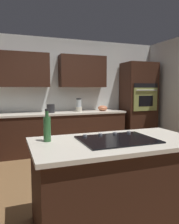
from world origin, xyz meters
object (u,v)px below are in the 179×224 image
Objects in this scene: wall_oven at (138,104)px; cooktop at (117,139)px; blender at (79,106)px; oil_bottle at (47,128)px; mixing_bowl at (103,108)px; kettle at (51,108)px.

wall_oven is 2.73× the size of cooktop.
wall_oven is 6.73× the size of blender.
wall_oven is at bearing -126.38° from cooktop.
oil_bottle is at bearing 43.63° from wall_oven.
mixing_bowl is at bearing 180.00° from blender.
cooktop is at bearing 93.54° from kettle.
blender is 2.87m from oil_bottle.
mixing_bowl is at bearing -123.79° from oil_bottle.
wall_oven is 1.60m from blender.
cooktop is 3.26× the size of mixing_bowl.
blender is 0.95× the size of oil_bottle.
kettle is at bearing 0.00° from blender.
blender is at bearing 0.00° from mixing_bowl.
kettle is at bearing -86.46° from cooktop.
blender reaches higher than mixing_bowl.
wall_oven is at bearing -179.94° from kettle.
kettle reaches higher than cooktop.
blender is 1.32× the size of mixing_bowl.
mixing_bowl is at bearing 0.15° from wall_oven.
kettle is at bearing -100.92° from oil_bottle.
cooktop is (2.08, 2.82, -0.13)m from wall_oven.
oil_bottle is (0.51, 2.63, 0.04)m from kettle.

